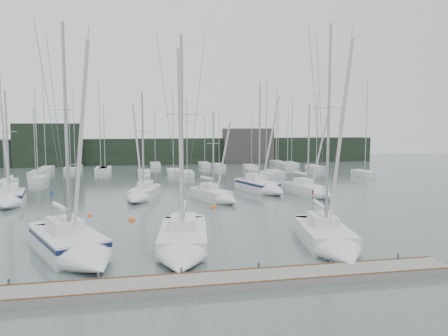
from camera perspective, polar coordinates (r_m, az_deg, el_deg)
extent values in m
plane|color=#43514E|center=(26.68, -2.11, -11.31)|extent=(160.00, 160.00, 0.00)
cube|color=slate|center=(21.96, 0.06, -14.57)|extent=(24.00, 2.00, 0.40)
cube|color=black|center=(87.44, -8.69, 2.17)|extent=(90.00, 4.00, 5.00)
cube|color=black|center=(86.74, -21.97, 2.79)|extent=(12.00, 3.00, 8.00)
cube|color=#3B3937|center=(88.11, 3.15, 2.91)|extent=(10.00, 3.00, 7.00)
cube|color=silver|center=(74.45, -15.23, -0.23)|extent=(1.80, 4.50, 0.90)
cylinder|color=#989A9F|center=(73.60, -15.37, 3.95)|extent=(0.12, 0.12, 9.99)
cube|color=silver|center=(68.01, -10.41, -0.67)|extent=(1.80, 4.50, 0.90)
cylinder|color=#989A9F|center=(67.11, -10.49, 4.61)|extent=(0.12, 0.12, 11.64)
cube|color=silver|center=(79.73, 8.16, 0.29)|extent=(1.80, 4.50, 0.90)
cylinder|color=#989A9F|center=(78.93, 8.34, 4.24)|extent=(0.12, 0.12, 10.10)
cube|color=silver|center=(80.74, -2.58, 0.41)|extent=(1.80, 4.50, 0.90)
cylinder|color=#989A9F|center=(79.95, -2.54, 3.76)|extent=(0.12, 0.12, 8.56)
cube|color=silver|center=(61.26, 4.47, -1.29)|extent=(1.80, 4.50, 0.90)
cylinder|color=#989A9F|center=(60.33, 4.65, 5.23)|extent=(0.12, 0.12, 13.04)
cube|color=silver|center=(76.33, 11.79, -0.01)|extent=(1.80, 4.50, 0.90)
cylinder|color=#989A9F|center=(75.51, 12.04, 5.03)|extent=(0.12, 0.12, 12.52)
cube|color=silver|center=(69.78, 17.71, -0.69)|extent=(1.80, 4.50, 0.90)
cylinder|color=#989A9F|center=(68.94, 18.10, 5.43)|extent=(0.12, 0.12, 14.00)
cube|color=silver|center=(64.57, 5.37, -0.94)|extent=(1.80, 4.50, 0.90)
cylinder|color=#989A9F|center=(63.66, 5.56, 5.54)|extent=(0.12, 0.12, 13.68)
cube|color=silver|center=(77.62, -19.33, -0.12)|extent=(1.80, 4.50, 0.90)
cylinder|color=#989A9F|center=(76.79, -19.52, 4.02)|extent=(0.12, 0.12, 10.35)
cube|color=silver|center=(66.10, -4.88, -0.78)|extent=(1.80, 4.50, 0.90)
cylinder|color=#989A9F|center=(65.20, -4.87, 4.17)|extent=(0.12, 0.12, 10.55)
cube|color=silver|center=(71.73, -23.27, -0.72)|extent=(1.80, 4.50, 0.90)
cylinder|color=#989A9F|center=(70.89, -23.52, 3.46)|extent=(0.12, 0.12, 9.61)
cube|color=silver|center=(82.22, 8.68, 0.45)|extent=(1.80, 4.50, 0.90)
cylinder|color=#989A9F|center=(81.42, 8.87, 5.14)|extent=(0.12, 0.12, 12.56)
cube|color=silver|center=(84.91, 6.96, 0.64)|extent=(1.80, 4.50, 0.90)
cylinder|color=#989A9F|center=(84.13, 7.11, 4.21)|extent=(0.12, 0.12, 9.70)
cube|color=silver|center=(67.00, 6.66, -0.71)|extent=(1.80, 4.50, 0.90)
cylinder|color=#989A9F|center=(66.11, 6.86, 5.07)|extent=(0.12, 0.12, 12.61)
cube|color=silver|center=(64.21, -23.01, -1.41)|extent=(1.80, 4.50, 0.90)
cylinder|color=#989A9F|center=(63.30, -23.32, 4.11)|extent=(0.12, 0.12, 11.49)
cube|color=silver|center=(69.12, -6.64, -0.52)|extent=(1.80, 4.50, 0.90)
cylinder|color=#989A9F|center=(68.22, -6.67, 4.91)|extent=(0.12, 0.12, 12.18)
cube|color=silver|center=(81.16, -8.98, 0.38)|extent=(1.80, 4.50, 0.90)
cylinder|color=#989A9F|center=(80.35, -9.02, 4.05)|extent=(0.12, 0.12, 9.52)
cube|color=silver|center=(75.64, 3.52, 0.05)|extent=(1.80, 4.50, 0.90)
cylinder|color=#989A9F|center=(74.85, 3.64, 3.47)|extent=(0.12, 0.12, 8.18)
cube|color=silver|center=(78.23, -22.15, -0.18)|extent=(1.80, 4.50, 0.90)
cylinder|color=#989A9F|center=(77.38, -22.42, 5.14)|extent=(0.12, 0.12, 13.63)
cube|color=silver|center=(61.76, -26.54, -1.83)|extent=(1.80, 4.50, 0.90)
cylinder|color=#989A9F|center=(60.82, -26.96, 4.73)|extent=(0.12, 0.12, 13.23)
cube|color=silver|center=(79.03, -18.80, 0.00)|extent=(1.80, 4.50, 0.90)
cylinder|color=#989A9F|center=(78.18, -19.01, 4.92)|extent=(0.12, 0.12, 12.69)
cube|color=silver|center=(77.73, -0.72, 0.21)|extent=(1.80, 4.50, 0.90)
cylinder|color=#989A9F|center=(76.91, -0.65, 4.07)|extent=(0.12, 0.12, 9.60)
cube|color=silver|center=(74.32, -15.74, -0.26)|extent=(1.80, 4.50, 0.90)
cylinder|color=#989A9F|center=(73.45, -15.92, 5.29)|extent=(0.12, 0.12, 13.47)
cube|color=silver|center=(28.65, -19.69, -9.45)|extent=(5.50, 7.23, 1.60)
cone|color=silver|center=(24.36, -16.62, -12.04)|extent=(3.97, 3.82, 3.09)
cube|color=silver|center=(28.88, -20.06, -6.95)|extent=(2.62, 3.08, 0.75)
cylinder|color=#989A9F|center=(27.25, -19.92, 4.65)|extent=(0.19, 0.19, 12.37)
cylinder|color=silver|center=(29.42, -20.53, -4.83)|extent=(1.58, 3.03, 0.30)
cube|color=#0F173A|center=(28.52, -19.73, -8.42)|extent=(5.52, 7.25, 0.27)
cube|color=navy|center=(31.41, -21.60, -3.13)|extent=(0.25, 0.53, 0.38)
cube|color=silver|center=(28.83, -5.35, -9.17)|extent=(3.90, 7.61, 1.39)
cone|color=silver|center=(23.85, -5.71, -12.38)|extent=(3.35, 3.49, 2.96)
cube|color=silver|center=(29.04, -5.34, -7.00)|extent=(2.00, 3.10, 0.65)
cylinder|color=#989A9F|center=(27.36, -5.51, 4.41)|extent=(0.17, 0.17, 12.19)
cylinder|color=silver|center=(29.84, -5.31, -5.02)|extent=(0.73, 3.56, 0.26)
cube|color=navy|center=(32.09, -5.20, -3.34)|extent=(0.09, 0.50, 0.33)
cube|color=silver|center=(29.98, 12.92, -8.69)|extent=(3.88, 6.83, 1.42)
cone|color=silver|center=(25.72, 15.57, -11.19)|extent=(3.26, 3.20, 2.84)
cube|color=silver|center=(30.19, 12.74, -6.56)|extent=(1.97, 2.80, 0.66)
cylinder|color=#989A9F|center=(28.61, 13.48, 5.13)|extent=(0.17, 0.17, 12.93)
cylinder|color=silver|center=(30.79, 12.39, -4.69)|extent=(0.79, 3.15, 0.27)
cube|color=maroon|center=(32.74, 11.50, -3.13)|extent=(0.10, 0.51, 0.34)
cube|color=silver|center=(48.17, -26.11, -3.66)|extent=(3.26, 5.28, 1.51)
cone|color=silver|center=(44.70, -26.56, -4.37)|extent=(2.82, 2.49, 2.52)
cube|color=silver|center=(48.51, -26.11, -2.27)|extent=(1.67, 2.17, 0.70)
cylinder|color=#989A9F|center=(47.28, -26.46, 3.08)|extent=(0.18, 0.18, 9.85)
cylinder|color=silver|center=(48.88, -26.10, -1.15)|extent=(0.65, 2.43, 0.28)
cube|color=#0F173A|center=(48.10, -26.14, -3.07)|extent=(3.28, 5.30, 0.25)
cube|color=silver|center=(47.26, -10.35, -3.38)|extent=(3.59, 5.56, 1.38)
cone|color=silver|center=(43.77, -11.55, -4.13)|extent=(2.80, 2.74, 2.29)
cube|color=silver|center=(47.55, -10.23, -2.10)|extent=(1.77, 2.32, 0.64)
cylinder|color=#989A9F|center=(46.36, -10.59, 3.51)|extent=(0.17, 0.17, 10.01)
cylinder|color=silver|center=(48.00, -10.08, -1.03)|extent=(0.92, 2.49, 0.26)
cube|color=silver|center=(45.19, -1.62, -3.71)|extent=(3.84, 5.23, 1.36)
cone|color=silver|center=(42.41, 0.86, -4.34)|extent=(2.79, 2.72, 2.18)
cube|color=silver|center=(45.42, -1.93, -2.39)|extent=(1.84, 2.22, 0.63)
cylinder|color=#989A9F|center=(44.38, -1.40, 2.19)|extent=(0.16, 0.16, 7.99)
cylinder|color=silver|center=(45.73, -2.26, -1.31)|extent=(1.13, 2.24, 0.25)
cube|color=silver|center=(51.36, 4.37, -2.53)|extent=(4.16, 6.26, 1.53)
cone|color=silver|center=(47.97, 6.99, -3.14)|extent=(3.23, 3.11, 2.64)
cube|color=silver|center=(51.64, 4.08, -1.23)|extent=(2.04, 2.62, 0.71)
cylinder|color=#989A9F|center=(50.50, 4.67, 4.47)|extent=(0.18, 0.18, 11.02)
cylinder|color=silver|center=(52.08, 3.72, -0.16)|extent=(1.07, 2.78, 0.28)
cube|color=#0F173A|center=(51.29, 4.38, -1.97)|extent=(4.19, 6.29, 0.25)
cube|color=silver|center=(49.40, 10.63, -2.98)|extent=(3.49, 5.53, 1.43)
cone|color=silver|center=(46.50, 13.24, -3.57)|extent=(2.82, 2.68, 2.38)
cube|color=silver|center=(49.64, 10.33, -1.71)|extent=(1.74, 2.29, 0.67)
cylinder|color=#989A9F|center=(48.60, 10.99, 3.02)|extent=(0.17, 0.17, 8.94)
cylinder|color=silver|center=(49.99, 9.99, -0.66)|extent=(0.83, 2.50, 0.27)
sphere|color=#ED5915|center=(36.56, -11.94, -6.75)|extent=(0.59, 0.59, 0.59)
sphere|color=#ED5915|center=(41.17, -1.40, -5.22)|extent=(0.56, 0.56, 0.56)
sphere|color=#ED5915|center=(39.34, -17.15, -5.99)|extent=(0.43, 0.43, 0.43)
ellipsoid|color=white|center=(28.06, -4.72, 6.15)|extent=(0.26, 0.44, 0.19)
cube|color=gray|center=(27.99, -5.25, 6.18)|extent=(0.43, 0.19, 0.10)
cube|color=gray|center=(28.13, -4.20, 6.19)|extent=(0.43, 0.19, 0.10)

